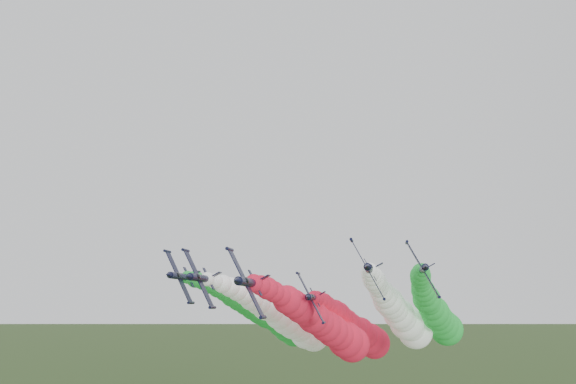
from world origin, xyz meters
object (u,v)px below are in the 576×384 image
object	(u,v)px
jet_outer_left	(269,316)
jet_lead	(329,328)
jet_inner_right	(401,316)
jet_outer_right	(437,314)
jet_trail	(359,331)
jet_inner_left	(290,321)

from	to	relation	value
jet_outer_left	jet_lead	bearing A→B (deg)	-49.88
jet_lead	jet_inner_right	bearing A→B (deg)	40.41
jet_outer_right	jet_trail	distance (m)	20.52
jet_inner_left	jet_outer_left	distance (m)	9.36
jet_lead	jet_inner_right	world-z (taller)	jet_inner_right
jet_inner_right	jet_outer_left	xyz separation A→B (m)	(-30.13, 6.72, -0.41)
jet_outer_left	jet_trail	size ratio (longest dim) A/B	1.00
jet_lead	jet_outer_right	distance (m)	29.89
jet_outer_left	jet_outer_right	bearing A→B (deg)	1.54
jet_inner_right	jet_inner_left	bearing A→B (deg)	-179.26
jet_inner_left	jet_outer_right	xyz separation A→B (m)	(31.95, 8.05, 1.49)
jet_inner_right	jet_trail	size ratio (longest dim) A/B	1.00
jet_lead	jet_trail	size ratio (longest dim) A/B	1.00
jet_inner_right	jet_outer_right	distance (m)	11.10
jet_lead	jet_inner_right	size ratio (longest dim) A/B	1.00
jet_trail	jet_outer_left	bearing A→B (deg)	-153.06
jet_inner_right	jet_trail	distance (m)	20.07
jet_outer_right	jet_trail	bearing A→B (deg)	152.46
jet_trail	jet_inner_right	bearing A→B (deg)	-59.95
jet_inner_left	jet_outer_right	bearing A→B (deg)	14.15
jet_inner_right	jet_trail	world-z (taller)	jet_inner_right
jet_inner_left	jet_trail	bearing A→B (deg)	50.77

